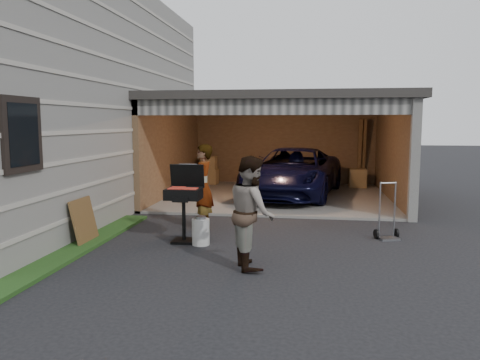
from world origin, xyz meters
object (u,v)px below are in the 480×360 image
object	(u,v)px
woman	(203,187)
bbq_grill	(184,196)
minivan	(293,174)
propane_tank	(201,232)
plywood_panel	(84,221)
hand_truck	(388,228)
man	(252,212)

from	to	relation	value
woman	bbq_grill	xyz separation A→B (m)	(-0.09, -1.10, -0.03)
minivan	propane_tank	bearing A→B (deg)	-94.98
minivan	propane_tank	xyz separation A→B (m)	(-1.43, -5.56, -0.45)
plywood_panel	bbq_grill	bearing A→B (deg)	13.27
woman	hand_truck	world-z (taller)	woman
minivan	plywood_panel	world-z (taller)	minivan
minivan	bbq_grill	xyz separation A→B (m)	(-1.78, -5.39, 0.15)
woman	man	size ratio (longest dim) A/B	1.03
man	plywood_panel	xyz separation A→B (m)	(-3.14, 0.89, -0.43)
woman	propane_tank	world-z (taller)	woman
propane_tank	hand_truck	distance (m)	3.50
woman	man	world-z (taller)	woman
minivan	hand_truck	distance (m)	5.03
minivan	woman	xyz separation A→B (m)	(-1.68, -4.29, 0.18)
minivan	propane_tank	world-z (taller)	minivan
minivan	woman	distance (m)	4.61
minivan	man	size ratio (longest dim) A/B	2.93
hand_truck	bbq_grill	bearing A→B (deg)	174.26
woman	hand_truck	size ratio (longest dim) A/B	1.61
woman	hand_truck	xyz separation A→B (m)	(3.62, -0.33, -0.66)
minivan	woman	bearing A→B (deg)	-101.97
man	plywood_panel	bearing A→B (deg)	54.17
woman	bbq_grill	size ratio (longest dim) A/B	1.23
bbq_grill	hand_truck	world-z (taller)	bbq_grill
woman	minivan	bearing A→B (deg)	158.98
bbq_grill	minivan	bearing A→B (deg)	71.75
minivan	man	xyz separation A→B (m)	(-0.38, -6.69, 0.16)
minivan	man	world-z (taller)	man
man	propane_tank	size ratio (longest dim) A/B	3.59
woman	hand_truck	distance (m)	3.70
hand_truck	minivan	bearing A→B (deg)	95.30
minivan	bbq_grill	world-z (taller)	bbq_grill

